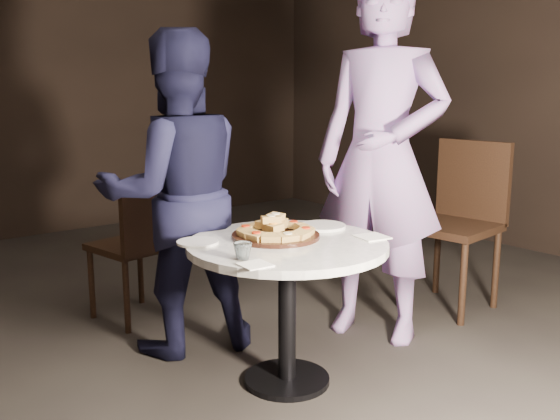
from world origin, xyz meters
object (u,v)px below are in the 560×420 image
object	(u,v)px
table	(287,269)
chair_far	(141,237)
serving_board	(276,236)
water_glass	(243,251)
chair_right	(461,212)
focaccia_pile	(275,228)
diner_navy	(176,195)
diner_teal	(381,160)

from	to	relation	value
table	chair_far	bearing A→B (deg)	98.46
serving_board	water_glass	size ratio (longest dim) A/B	5.29
chair_far	chair_right	world-z (taller)	chair_right
focaccia_pile	water_glass	xyz separation A→B (m)	(-0.31, -0.20, -0.01)
chair_right	diner_navy	xyz separation A→B (m)	(-1.63, 0.48, 0.22)
table	water_glass	size ratio (longest dim) A/B	14.44
focaccia_pile	chair_right	xyz separation A→B (m)	(1.46, 0.07, -0.13)
serving_board	diner_teal	xyz separation A→B (m)	(0.73, 0.06, 0.27)
serving_board	diner_navy	size ratio (longest dim) A/B	0.25
focaccia_pile	serving_board	bearing A→B (deg)	-59.22
serving_board	diner_teal	world-z (taller)	diner_teal
diner_teal	chair_right	bearing A→B (deg)	66.64
serving_board	diner_teal	bearing A→B (deg)	4.87
chair_far	chair_right	size ratio (longest dim) A/B	0.85
focaccia_pile	diner_navy	xyz separation A→B (m)	(-0.18, 0.56, 0.09)
chair_right	diner_teal	xyz separation A→B (m)	(-0.72, -0.01, 0.36)
chair_right	diner_navy	distance (m)	1.72
water_glass	chair_right	xyz separation A→B (m)	(1.77, 0.27, -0.12)
water_glass	diner_teal	xyz separation A→B (m)	(1.05, 0.26, 0.25)
focaccia_pile	diner_navy	size ratio (longest dim) A/B	0.22
table	serving_board	bearing A→B (deg)	87.88
serving_board	water_glass	world-z (taller)	water_glass
focaccia_pile	diner_navy	world-z (taller)	diner_navy
chair_right	table	bearing A→B (deg)	-90.71
serving_board	water_glass	xyz separation A→B (m)	(-0.32, -0.20, 0.03)
table	diner_navy	size ratio (longest dim) A/B	0.67
chair_right	diner_teal	world-z (taller)	diner_teal
serving_board	focaccia_pile	size ratio (longest dim) A/B	1.12
water_glass	chair_right	bearing A→B (deg)	8.78
serving_board	diner_teal	size ratio (longest dim) A/B	0.21
serving_board	diner_navy	world-z (taller)	diner_navy
serving_board	table	bearing A→B (deg)	-92.12
focaccia_pile	chair_right	bearing A→B (deg)	2.80
serving_board	chair_right	size ratio (longest dim) A/B	0.39
water_glass	chair_right	world-z (taller)	chair_right
focaccia_pile	chair_right	distance (m)	1.46
table	diner_teal	size ratio (longest dim) A/B	0.57
diner_navy	table	bearing A→B (deg)	121.26
table	serving_board	xyz separation A→B (m)	(0.00, 0.08, 0.13)
serving_board	chair_far	world-z (taller)	chair_far
diner_navy	diner_teal	distance (m)	1.05
table	water_glass	world-z (taller)	water_glass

